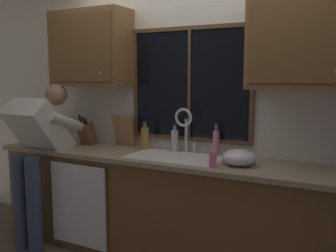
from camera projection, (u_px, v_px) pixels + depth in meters
back_wall at (199, 112)px, 3.40m from camera, size 5.96×0.12×2.55m
window_glass at (190, 84)px, 3.34m from camera, size 1.10×0.02×0.95m
window_frame_top at (190, 28)px, 3.26m from camera, size 1.17×0.02×0.04m
window_frame_bottom at (189, 139)px, 3.39m from camera, size 1.17×0.02×0.04m
window_frame_left at (136, 84)px, 3.59m from camera, size 0.03×0.02×0.95m
window_frame_right at (252, 85)px, 3.07m from camera, size 0.03×0.02×0.95m
window_mullion_center at (189, 84)px, 3.33m from camera, size 0.02×0.02×0.95m
lower_cabinet_run at (182, 212)px, 3.20m from camera, size 3.56×0.58×0.88m
countertop at (182, 160)px, 3.13m from camera, size 3.62×0.62×0.04m
dishwasher_front at (78, 205)px, 3.32m from camera, size 0.60×0.02×0.74m
upper_cabinet_left at (91, 49)px, 3.59m from camera, size 0.79×0.36×0.72m
upper_cabinet_right at (304, 40)px, 2.70m from camera, size 0.79×0.36×0.72m
sink at (175, 168)px, 3.17m from camera, size 0.80×0.46×0.21m
faucet at (185, 125)px, 3.28m from camera, size 0.18×0.09×0.40m
person_standing at (38, 146)px, 3.48m from camera, size 0.53×0.71×1.52m
knife_block at (87, 134)px, 3.71m from camera, size 0.12×0.18×0.32m
cutting_board at (124, 131)px, 3.64m from camera, size 0.22×0.08×0.30m
mixing_bowl at (239, 158)px, 2.86m from camera, size 0.26×0.26×0.13m
soap_dispenser at (213, 159)px, 2.78m from camera, size 0.06×0.07×0.17m
bottle_green_glass at (175, 140)px, 3.37m from camera, size 0.07×0.07×0.25m
bottle_tall_clear at (145, 138)px, 3.47m from camera, size 0.07×0.07×0.26m
bottle_amber_small at (216, 142)px, 3.20m from camera, size 0.06×0.06×0.28m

